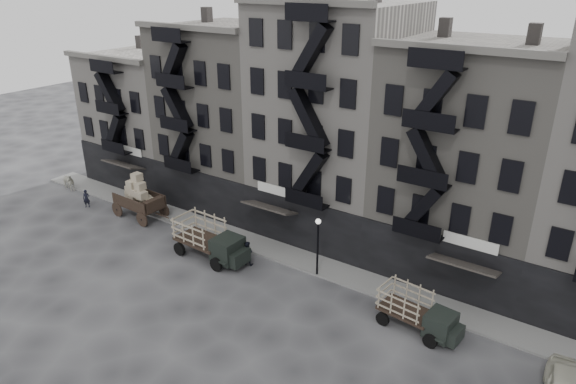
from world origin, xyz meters
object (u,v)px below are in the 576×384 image
Objects in this scene: pedestrian_mid at (247,253)px; wagon at (137,193)px; stake_truck_west at (209,237)px; pedestrian_west at (86,199)px; horse at (67,182)px; stake_truck_east at (418,309)px.

wagon is at bearing -19.72° from pedestrian_mid.
stake_truck_west reaches higher than pedestrian_west.
horse is 0.40× the size of stake_truck_east.
wagon reaches higher than pedestrian_mid.
pedestrian_mid is at bearing -36.36° from pedestrian_west.
wagon is at bearing -176.13° from stake_truck_east.
pedestrian_mid reaches higher than pedestrian_west.
pedestrian_west is (4.73, -1.33, -0.04)m from horse.
stake_truck_west reaches higher than stake_truck_east.
stake_truck_west is 15.21m from stake_truck_east.
wagon reaches higher than horse.
stake_truck_east is 29.89m from pedestrian_west.
pedestrian_mid reaches higher than horse.
pedestrian_west is 0.90× the size of pedestrian_mid.
stake_truck_west is at bearing -8.32° from wagon.
wagon is 2.81× the size of pedestrian_west.
pedestrian_west is at bearing -13.94° from pedestrian_mid.
horse is at bearing -177.96° from wagon.
stake_truck_east is at bearing -0.74° from wagon.
pedestrian_mid is at bearing 17.03° from stake_truck_west.
stake_truck_east is (24.68, -1.15, -0.77)m from wagon.
pedestrian_west is at bearing -179.47° from stake_truck_west.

